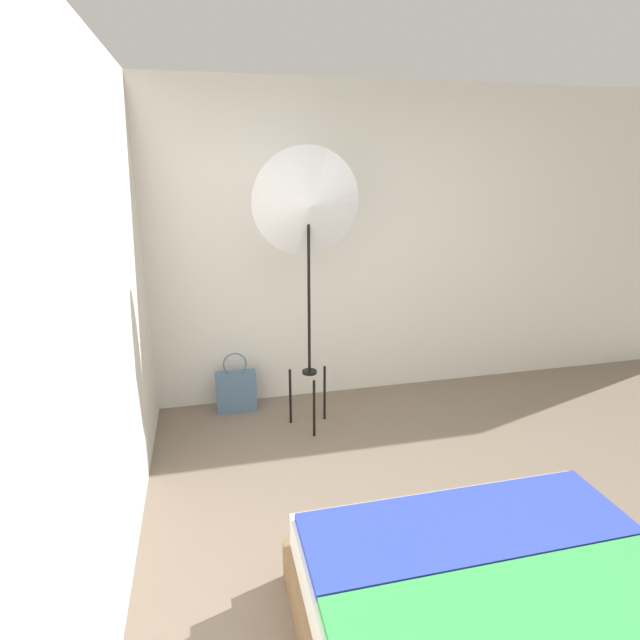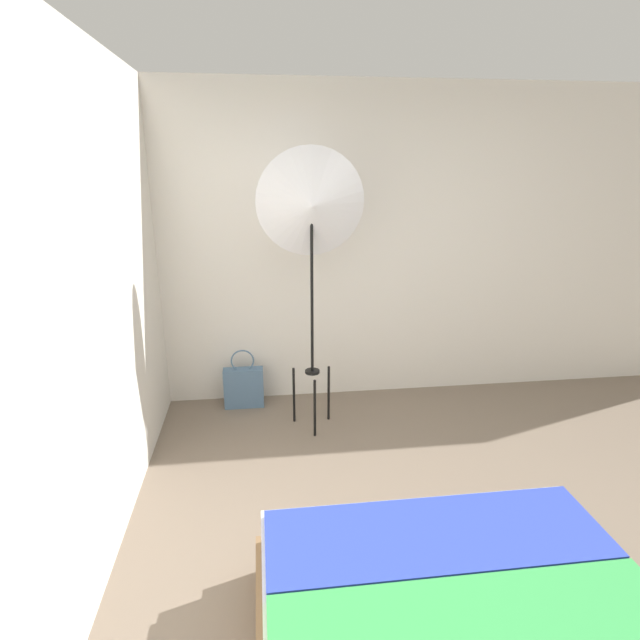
# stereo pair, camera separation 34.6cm
# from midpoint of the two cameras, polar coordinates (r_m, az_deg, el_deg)

# --- Properties ---
(ground_plane) EXTENTS (14.00, 14.00, 0.00)m
(ground_plane) POSITION_cam_midpoint_polar(r_m,az_deg,el_deg) (2.78, 17.57, -29.17)
(ground_plane) COLOR #756656
(wall_back) EXTENTS (8.00, 0.05, 2.60)m
(wall_back) POSITION_cam_midpoint_polar(r_m,az_deg,el_deg) (4.21, 6.11, 8.12)
(wall_back) COLOR silver
(wall_back) RESTS_ON ground_plane
(wall_side_left) EXTENTS (0.05, 8.00, 2.60)m
(wall_side_left) POSITION_cam_midpoint_polar(r_m,az_deg,el_deg) (2.85, -20.26, 2.50)
(wall_side_left) COLOR silver
(wall_side_left) RESTS_ON ground_plane
(photo_umbrella) EXTENTS (0.77, 0.29, 2.10)m
(photo_umbrella) POSITION_cam_midpoint_polar(r_m,az_deg,el_deg) (3.51, 1.91, 12.80)
(photo_umbrella) COLOR black
(photo_umbrella) RESTS_ON ground_plane
(tote_bag) EXTENTS (0.33, 0.11, 0.51)m
(tote_bag) POSITION_cam_midpoint_polar(r_m,az_deg,el_deg) (4.26, -6.40, -7.65)
(tote_bag) COLOR slate
(tote_bag) RESTS_ON ground_plane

